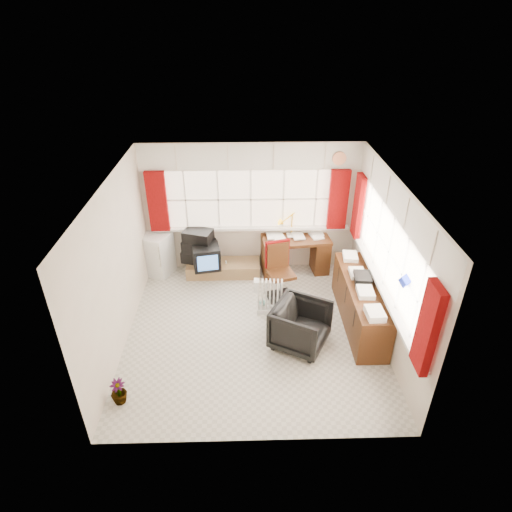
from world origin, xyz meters
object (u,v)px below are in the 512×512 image
Objects in this scene: desk at (295,252)px; crt_tv at (206,257)px; desk_lamp at (292,219)px; tv_bench at (223,268)px; task_chair at (279,268)px; credenza at (360,302)px; mini_fridge at (158,254)px; radiator at (270,299)px; office_chair at (301,326)px.

crt_tv is (-1.69, -0.23, 0.06)m from desk.
desk_lamp is 0.33× the size of tv_bench.
crt_tv is (-1.32, 0.57, -0.09)m from task_chair.
mini_fridge is at bearing 155.61° from credenza.
credenza is (1.44, -0.29, 0.13)m from radiator.
mini_fridge is (-0.95, 0.23, -0.06)m from crt_tv.
tv_bench is at bearing -3.65° from mini_fridge.
desk is at bearing -64.85° from desk_lamp.
task_chair is at bearing -107.70° from desk_lamp.
office_chair is (-0.14, -2.12, -0.05)m from desk.
task_chair reaches higher than mini_fridge.
tv_bench is 1.28m from mini_fridge.
desk is 1.62× the size of mini_fridge.
credenza reaches higher than radiator.
desk reaches higher than radiator.
tv_bench is (-1.02, 0.72, -0.44)m from task_chair.
office_chair is at bearing -58.33° from tv_bench.
desk_lamp is at bearing 26.45° from office_chair.
task_chair reaches higher than office_chair.
task_chair is 1.65× the size of radiator.
desk_lamp reaches higher than credenza.
crt_tv is (-0.30, -0.15, 0.35)m from tv_bench.
radiator is 1.48m from credenza.
desk_lamp is at bearing 72.30° from task_chair.
task_chair is 1.50m from credenza.
desk reaches higher than office_chair.
task_chair reaches higher than tv_bench.
task_chair is (-0.31, -0.96, -0.49)m from desk_lamp.
tv_bench is 1.70× the size of mini_fridge.
task_chair is 1.34× the size of office_chair.
desk is 0.90m from task_chair.
mini_fridge reaches higher than desk.
task_chair is at bearing -35.45° from tv_bench.
desk_lamp is 0.44× the size of task_chair.
credenza reaches higher than desk.
office_chair is (0.24, -1.31, -0.20)m from task_chair.
desk is 0.95× the size of tv_bench.
mini_fridge is (-2.51, 2.12, 0.05)m from office_chair.
desk is 1.71m from crt_tv.
tv_bench is (-1.39, -0.08, -0.28)m from desk.
desk_lamp is 2.66m from mini_fridge.
crt_tv reaches higher than tv_bench.
task_chair is at bearing -115.06° from desk.
credenza is at bearing -61.05° from desk.
desk_lamp is 1.12m from task_chair.
desk_lamp is 0.82× the size of crt_tv.
desk_lamp is 2.37m from office_chair.
office_chair is at bearing -40.18° from mini_fridge.
radiator is 0.78× the size of mini_fridge.
radiator is (-0.56, -1.31, -0.15)m from desk.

